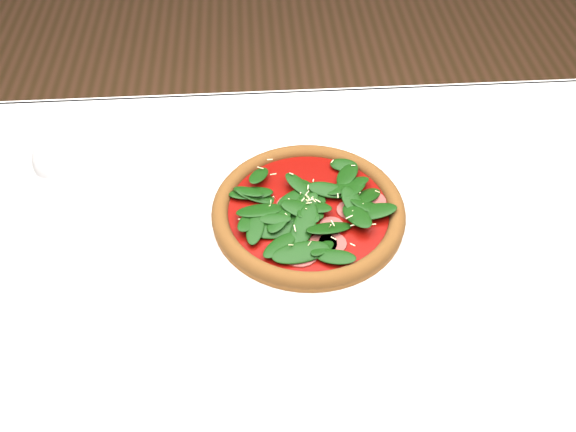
{
  "coord_description": "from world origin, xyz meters",
  "views": [
    {
      "loc": [
        -0.07,
        -0.52,
        1.41
      ],
      "look_at": [
        -0.03,
        0.08,
        0.77
      ],
      "focal_mm": 40.0,
      "sensor_mm": 36.0,
      "label": 1
    }
  ],
  "objects": [
    {
      "name": "dining_table",
      "position": [
        0.0,
        0.0,
        0.65
      ],
      "size": [
        1.21,
        0.81,
        0.75
      ],
      "color": "white",
      "rests_on": "ground"
    },
    {
      "name": "wine_glass",
      "position": [
        -0.3,
        0.08,
        0.88
      ],
      "size": [
        0.07,
        0.07,
        0.18
      ],
      "color": "white",
      "rests_on": "dining_table"
    },
    {
      "name": "pizza",
      "position": [
        -0.0,
        0.09,
        0.77
      ],
      "size": [
        0.29,
        0.29,
        0.03
      ],
      "rotation": [
        0.0,
        0.0,
        0.09
      ],
      "color": "brown",
      "rests_on": "plate"
    },
    {
      "name": "plate",
      "position": [
        -0.0,
        0.09,
        0.76
      ],
      "size": [
        0.31,
        0.31,
        0.01
      ],
      "color": "white",
      "rests_on": "dining_table"
    }
  ]
}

